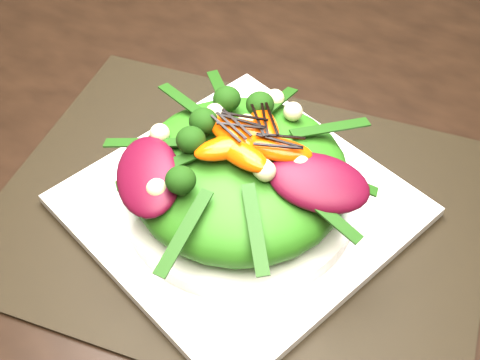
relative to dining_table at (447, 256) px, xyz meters
The scene contains 10 objects.
dining_table is the anchor object (origin of this frame).
placemat 0.20m from the dining_table, 158.45° to the right, with size 0.46×0.35×0.00m, color black.
plate_base 0.20m from the dining_table, 158.45° to the right, with size 0.27×0.27×0.01m, color white.
salad_bowl 0.20m from the dining_table, 158.45° to the right, with size 0.22×0.22×0.02m, color white.
lettuce_mound 0.21m from the dining_table, 158.45° to the right, with size 0.20×0.20×0.07m, color #2D6D14.
radicchio_leaf 0.17m from the dining_table, 147.72° to the right, with size 0.09×0.06×0.02m, color #430717.
orange_segment 0.24m from the dining_table, 161.39° to the right, with size 0.06×0.02×0.02m, color #F84204.
broccoli_floret 0.28m from the dining_table, behind, with size 0.04×0.04×0.04m, color black.
macadamia_nut 0.21m from the dining_table, 140.32° to the right, with size 0.02×0.02×0.02m, color beige.
balsamic_drizzle 0.24m from the dining_table, 161.39° to the right, with size 0.04×0.00×0.00m, color black.
Camera 1 is at (0.02, -0.40, 1.23)m, focal length 48.00 mm.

